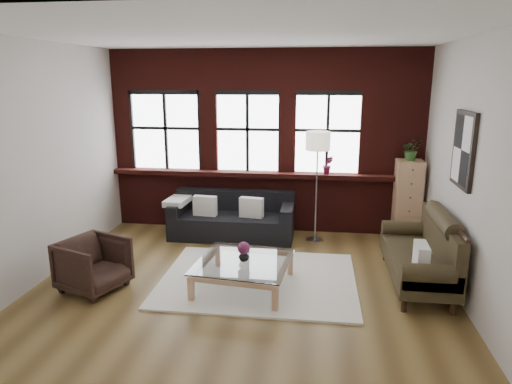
# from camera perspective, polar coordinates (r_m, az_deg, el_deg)

# --- Properties ---
(floor) EXTENTS (5.50, 5.50, 0.00)m
(floor) POSITION_cam_1_polar(r_m,az_deg,el_deg) (6.25, -1.68, -11.61)
(floor) COLOR brown
(floor) RESTS_ON ground
(ceiling) EXTENTS (5.50, 5.50, 0.00)m
(ceiling) POSITION_cam_1_polar(r_m,az_deg,el_deg) (5.65, -1.93, 19.08)
(ceiling) COLOR white
(ceiling) RESTS_ON ground
(wall_back) EXTENTS (5.50, 0.00, 5.50)m
(wall_back) POSITION_cam_1_polar(r_m,az_deg,el_deg) (8.18, 1.10, 6.30)
(wall_back) COLOR beige
(wall_back) RESTS_ON ground
(wall_front) EXTENTS (5.50, 0.00, 5.50)m
(wall_front) POSITION_cam_1_polar(r_m,az_deg,el_deg) (3.38, -8.82, -5.20)
(wall_front) COLOR beige
(wall_front) RESTS_ON ground
(wall_left) EXTENTS (0.00, 5.00, 5.00)m
(wall_left) POSITION_cam_1_polar(r_m,az_deg,el_deg) (6.76, -25.51, 3.27)
(wall_left) COLOR beige
(wall_left) RESTS_ON ground
(wall_right) EXTENTS (0.00, 5.00, 5.00)m
(wall_right) POSITION_cam_1_polar(r_m,az_deg,el_deg) (5.95, 25.36, 1.98)
(wall_right) COLOR beige
(wall_right) RESTS_ON ground
(brick_backwall) EXTENTS (5.50, 0.12, 3.20)m
(brick_backwall) POSITION_cam_1_polar(r_m,az_deg,el_deg) (8.12, 1.05, 6.24)
(brick_backwall) COLOR #43130F
(brick_backwall) RESTS_ON floor
(sill_ledge) EXTENTS (5.50, 0.30, 0.08)m
(sill_ledge) POSITION_cam_1_polar(r_m,az_deg,el_deg) (8.13, 0.96, 2.24)
(sill_ledge) COLOR #43130F
(sill_ledge) RESTS_ON brick_backwall
(window_left) EXTENTS (1.38, 0.10, 1.50)m
(window_left) POSITION_cam_1_polar(r_m,az_deg,el_deg) (8.51, -11.16, 7.35)
(window_left) COLOR black
(window_left) RESTS_ON brick_backwall
(window_mid) EXTENTS (1.38, 0.10, 1.50)m
(window_mid) POSITION_cam_1_polar(r_m,az_deg,el_deg) (8.15, -1.05, 7.33)
(window_mid) COLOR black
(window_mid) RESTS_ON brick_backwall
(window_right) EXTENTS (1.38, 0.10, 1.50)m
(window_right) POSITION_cam_1_polar(r_m,az_deg,el_deg) (8.06, 8.92, 7.09)
(window_right) COLOR black
(window_right) RESTS_ON brick_backwall
(wall_poster) EXTENTS (0.05, 0.74, 0.94)m
(wall_poster) POSITION_cam_1_polar(r_m,az_deg,el_deg) (6.18, 24.53, 4.84)
(wall_poster) COLOR black
(wall_poster) RESTS_ON wall_right
(shag_rug) EXTENTS (2.65, 2.09, 0.03)m
(shag_rug) POSITION_cam_1_polar(r_m,az_deg,el_deg) (6.39, 0.30, -10.83)
(shag_rug) COLOR white
(shag_rug) RESTS_ON floor
(dark_sofa) EXTENTS (2.12, 0.86, 0.77)m
(dark_sofa) POSITION_cam_1_polar(r_m,az_deg,el_deg) (7.94, -2.99, -2.97)
(dark_sofa) COLOR black
(dark_sofa) RESTS_ON floor
(pillow_a) EXTENTS (0.41, 0.17, 0.34)m
(pillow_a) POSITION_cam_1_polar(r_m,az_deg,el_deg) (7.88, -6.39, -1.72)
(pillow_a) COLOR silver
(pillow_a) RESTS_ON dark_sofa
(pillow_b) EXTENTS (0.42, 0.20, 0.34)m
(pillow_b) POSITION_cam_1_polar(r_m,az_deg,el_deg) (7.73, -0.57, -1.94)
(pillow_b) COLOR silver
(pillow_b) RESTS_ON dark_sofa
(vintage_settee) EXTENTS (0.82, 1.85, 0.99)m
(vintage_settee) POSITION_cam_1_polar(r_m,az_deg,el_deg) (6.47, 19.55, -6.77)
(vintage_settee) COLOR #2F2615
(vintage_settee) RESTS_ON floor
(pillow_settee) EXTENTS (0.16, 0.39, 0.34)m
(pillow_settee) POSITION_cam_1_polar(r_m,az_deg,el_deg) (5.90, 19.95, -7.71)
(pillow_settee) COLOR silver
(pillow_settee) RESTS_ON vintage_settee
(armchair) EXTENTS (0.97, 0.95, 0.69)m
(armchair) POSITION_cam_1_polar(r_m,az_deg,el_deg) (6.37, -19.65, -8.56)
(armchair) COLOR black
(armchair) RESTS_ON floor
(coffee_table) EXTENTS (1.30, 1.30, 0.40)m
(coffee_table) POSITION_cam_1_polar(r_m,az_deg,el_deg) (6.10, -1.53, -10.29)
(coffee_table) COLOR tan
(coffee_table) RESTS_ON shag_rug
(vase) EXTENTS (0.18, 0.18, 0.14)m
(vase) POSITION_cam_1_polar(r_m,az_deg,el_deg) (6.00, -1.55, -7.96)
(vase) COLOR #B2B2B2
(vase) RESTS_ON coffee_table
(flowers) EXTENTS (0.17, 0.17, 0.17)m
(flowers) POSITION_cam_1_polar(r_m,az_deg,el_deg) (5.96, -1.55, -7.02)
(flowers) COLOR #6D254C
(flowers) RESTS_ON vase
(drawer_chest) EXTENTS (0.43, 0.43, 1.38)m
(drawer_chest) POSITION_cam_1_polar(r_m,az_deg,el_deg) (8.10, 18.38, -1.06)
(drawer_chest) COLOR tan
(drawer_chest) RESTS_ON floor
(potted_plant_top) EXTENTS (0.34, 0.30, 0.36)m
(potted_plant_top) POSITION_cam_1_polar(r_m,az_deg,el_deg) (7.93, 18.87, 5.03)
(potted_plant_top) COLOR #2D5923
(potted_plant_top) RESTS_ON drawer_chest
(floor_lamp) EXTENTS (0.40, 0.40, 2.02)m
(floor_lamp) POSITION_cam_1_polar(r_m,az_deg,el_deg) (7.64, 7.58, 1.09)
(floor_lamp) COLOR #A5A5A8
(floor_lamp) RESTS_ON floor
(sill_plant) EXTENTS (0.19, 0.16, 0.32)m
(sill_plant) POSITION_cam_1_polar(r_m,az_deg,el_deg) (8.01, 8.98, 3.35)
(sill_plant) COLOR #6D254C
(sill_plant) RESTS_ON sill_ledge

